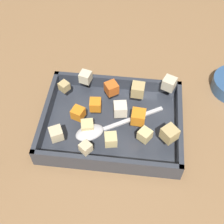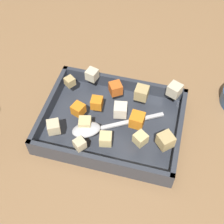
% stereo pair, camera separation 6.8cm
% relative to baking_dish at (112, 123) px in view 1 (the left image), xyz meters
% --- Properties ---
extents(ground_plane, '(4.00, 4.00, 0.00)m').
position_rel_baking_dish_xyz_m(ground_plane, '(0.01, -0.02, -0.02)').
color(ground_plane, '#936D47').
extents(baking_dish, '(0.36, 0.27, 0.05)m').
position_rel_baking_dish_xyz_m(baking_dish, '(0.00, 0.00, 0.00)').
color(baking_dish, '#333842').
rests_on(baking_dish, ground_plane).
extents(carrot_chunk_near_spoon, '(0.03, 0.03, 0.03)m').
position_rel_baking_dish_xyz_m(carrot_chunk_near_spoon, '(0.04, -0.01, 0.05)').
color(carrot_chunk_near_spoon, orange).
rests_on(carrot_chunk_near_spoon, baking_dish).
extents(carrot_chunk_heap_top, '(0.04, 0.04, 0.03)m').
position_rel_baking_dish_xyz_m(carrot_chunk_heap_top, '(0.08, 0.02, 0.05)').
color(carrot_chunk_heap_top, orange).
rests_on(carrot_chunk_heap_top, baking_dish).
extents(carrot_chunk_far_left, '(0.04, 0.04, 0.03)m').
position_rel_baking_dish_xyz_m(carrot_chunk_far_left, '(-0.07, 0.01, 0.06)').
color(carrot_chunk_far_left, orange).
rests_on(carrot_chunk_far_left, baking_dish).
extents(carrot_chunk_back_center, '(0.04, 0.04, 0.03)m').
position_rel_baking_dish_xyz_m(carrot_chunk_back_center, '(0.01, -0.08, 0.05)').
color(carrot_chunk_back_center, orange).
rests_on(carrot_chunk_back_center, baking_dish).
extents(potato_chunk_far_right, '(0.03, 0.03, 0.02)m').
position_rel_baking_dish_xyz_m(potato_chunk_far_right, '(0.14, -0.07, 0.05)').
color(potato_chunk_far_right, tan).
rests_on(potato_chunk_far_right, baking_dish).
extents(potato_chunk_heap_side, '(0.03, 0.03, 0.03)m').
position_rel_baking_dish_xyz_m(potato_chunk_heap_side, '(-0.01, 0.08, 0.05)').
color(potato_chunk_heap_side, '#E0CC89').
rests_on(potato_chunk_heap_side, baking_dish).
extents(potato_chunk_near_right, '(0.04, 0.04, 0.03)m').
position_rel_baking_dish_xyz_m(potato_chunk_near_right, '(0.12, 0.08, 0.05)').
color(potato_chunk_near_right, beige).
rests_on(potato_chunk_near_right, baking_dish).
extents(potato_chunk_front_center, '(0.05, 0.05, 0.03)m').
position_rel_baking_dish_xyz_m(potato_chunk_front_center, '(-0.14, 0.05, 0.06)').
color(potato_chunk_front_center, tan).
rests_on(potato_chunk_front_center, baking_dish).
extents(potato_chunk_center, '(0.04, 0.04, 0.03)m').
position_rel_baking_dish_xyz_m(potato_chunk_center, '(0.09, -0.11, 0.05)').
color(potato_chunk_center, beige).
rests_on(potato_chunk_center, baking_dish).
extents(potato_chunk_corner_sw, '(0.04, 0.04, 0.03)m').
position_rel_baking_dish_xyz_m(potato_chunk_corner_sw, '(0.05, 0.06, 0.05)').
color(potato_chunk_corner_sw, '#E0CC89').
rests_on(potato_chunk_corner_sw, baking_dish).
extents(potato_chunk_corner_se, '(0.04, 0.04, 0.03)m').
position_rel_baking_dish_xyz_m(potato_chunk_corner_se, '(-0.06, -0.08, 0.06)').
color(potato_chunk_corner_se, tan).
rests_on(potato_chunk_corner_se, baking_dish).
extents(potato_chunk_rim_edge, '(0.03, 0.03, 0.02)m').
position_rel_baking_dish_xyz_m(potato_chunk_rim_edge, '(0.05, 0.11, 0.05)').
color(potato_chunk_rim_edge, beige).
rests_on(potato_chunk_rim_edge, baking_dish).
extents(potato_chunk_corner_nw, '(0.04, 0.04, 0.03)m').
position_rel_baking_dish_xyz_m(potato_chunk_corner_nw, '(-0.09, 0.06, 0.05)').
color(potato_chunk_corner_nw, '#E0CC89').
rests_on(potato_chunk_corner_nw, baking_dish).
extents(parsnip_chunk_corner_ne, '(0.04, 0.04, 0.03)m').
position_rel_baking_dish_xyz_m(parsnip_chunk_corner_ne, '(-0.14, -0.11, 0.06)').
color(parsnip_chunk_corner_ne, beige).
rests_on(parsnip_chunk_corner_ne, baking_dish).
extents(parsnip_chunk_under_handle, '(0.04, 0.04, 0.03)m').
position_rel_baking_dish_xyz_m(parsnip_chunk_under_handle, '(-0.02, -0.01, 0.06)').
color(parsnip_chunk_under_handle, silver).
rests_on(parsnip_chunk_under_handle, baking_dish).
extents(serving_spoon, '(0.22, 0.14, 0.02)m').
position_rel_baking_dish_xyz_m(serving_spoon, '(0.03, 0.06, 0.05)').
color(serving_spoon, silver).
rests_on(serving_spoon, baking_dish).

